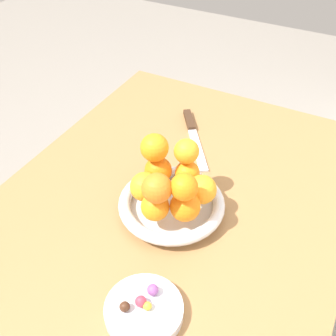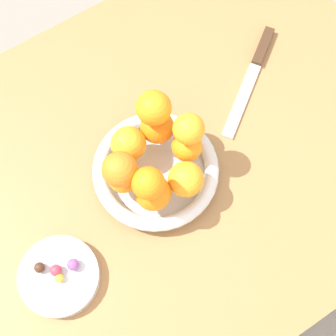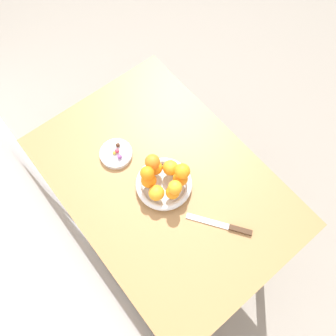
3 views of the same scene
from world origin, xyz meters
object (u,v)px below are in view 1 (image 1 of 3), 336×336
dining_table (162,243)px  candy_ball_3 (141,301)px  orange_1 (145,187)px  orange_0 (158,170)px  orange_6 (184,187)px  orange_7 (154,148)px  fruit_bowl (172,205)px  orange_3 (185,206)px  knife (193,133)px  orange_5 (187,173)px  orange_8 (187,151)px  orange_9 (157,188)px  candy_ball_1 (125,307)px  orange_4 (202,189)px  candy_dish (144,310)px  orange_2 (155,207)px  candy_ball_0 (153,290)px  candy_ball_2 (147,306)px

dining_table → candy_ball_3: candy_ball_3 is taller
orange_1 → orange_0: bearing=-179.2°
orange_6 → orange_7: (-0.08, -0.11, 0.00)m
dining_table → orange_6: 0.23m
fruit_bowl → orange_3: size_ratio=3.70×
orange_6 → knife: size_ratio=0.24×
orange_5 → orange_8: size_ratio=1.01×
orange_1 → orange_9: (0.04, 0.05, 0.06)m
orange_9 → orange_3: bearing=125.0°
orange_3 → candy_ball_1: size_ratio=3.39×
orange_5 → orange_7: bearing=-69.2°
orange_4 → candy_dish: bearing=2.6°
candy_dish → orange_2: size_ratio=2.38×
fruit_bowl → orange_8: size_ratio=4.20×
candy_ball_1 → candy_dish: bearing=126.2°
orange_4 → candy_ball_0: size_ratio=3.00×
orange_2 → orange_1: bearing=-129.3°
orange_2 → orange_9: bearing=56.7°
orange_7 → candy_ball_1: bearing=19.3°
candy_ball_3 → orange_7: bearing=-155.9°
candy_dish → orange_4: 0.27m
orange_8 → candy_ball_1: size_ratio=2.99×
candy_dish → orange_6: 0.23m
fruit_bowl → orange_3: bearing=54.3°
orange_0 → orange_3: size_ratio=0.98×
orange_0 → orange_6: (0.08, 0.10, 0.06)m
orange_6 → knife: 0.37m
candy_dish → candy_ball_0: bearing=178.5°
orange_2 → orange_4: (-0.09, 0.06, 0.00)m
orange_0 → orange_1: 0.06m
orange_5 → orange_6: orange_6 is taller
orange_8 → candy_ball_3: orange_8 is taller
candy_ball_0 → candy_ball_3: size_ratio=1.03×
orange_2 → candy_dish: bearing=22.8°
candy_dish → candy_ball_0: size_ratio=6.64×
knife → orange_1: bearing=5.1°
candy_dish → orange_6: orange_6 is taller
orange_6 → orange_0: bearing=-128.3°
orange_7 → orange_8: (-0.03, 0.06, -0.01)m
orange_1 → orange_9: orange_9 is taller
candy_dish → orange_9: (-0.17, -0.07, 0.12)m
orange_6 → candy_ball_1: size_ratio=2.98×
orange_8 → fruit_bowl: bearing=-0.2°
orange_5 → knife: (-0.22, -0.08, -0.06)m
orange_4 → orange_9: size_ratio=1.05×
candy_ball_1 → candy_ball_2: 0.04m
orange_8 → candy_dish: bearing=12.7°
fruit_bowl → orange_2: bearing=-5.7°
fruit_bowl → orange_5: orange_5 is taller
orange_5 → orange_6: (0.10, 0.04, 0.06)m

